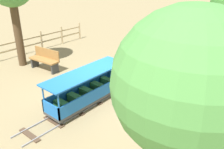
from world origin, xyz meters
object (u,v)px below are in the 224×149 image
(passenger_car, at_px, (87,91))
(park_bench, at_px, (45,60))
(locomotive, at_px, (131,67))
(conductor_person, at_px, (146,66))
(oak_tree_distant, at_px, (188,85))

(passenger_car, bearing_deg, park_bench, 166.47)
(locomotive, relative_size, park_bench, 1.08)
(passenger_car, xyz_separation_m, park_bench, (-3.06, 0.74, -0.01))
(passenger_car, xyz_separation_m, conductor_person, (0.95, 1.56, 0.54))
(park_bench, height_order, oak_tree_distant, oak_tree_distant)
(conductor_person, distance_m, oak_tree_distant, 4.43)
(locomotive, bearing_deg, park_bench, -155.83)
(conductor_person, height_order, park_bench, conductor_person)
(conductor_person, relative_size, park_bench, 1.22)
(park_bench, xyz_separation_m, oak_tree_distant, (6.61, -2.45, 1.99))
(passenger_car, relative_size, oak_tree_distant, 0.80)
(passenger_car, relative_size, park_bench, 2.03)
(oak_tree_distant, bearing_deg, conductor_person, 128.40)
(locomotive, distance_m, passenger_car, 2.11)
(locomotive, distance_m, oak_tree_distant, 5.56)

